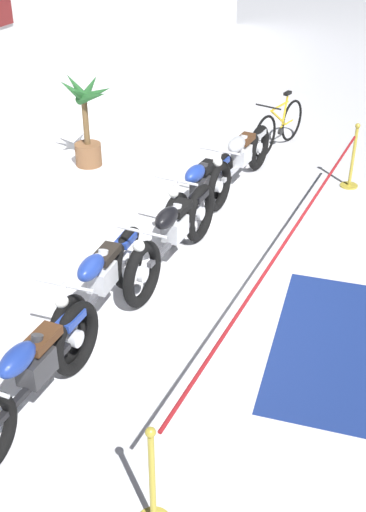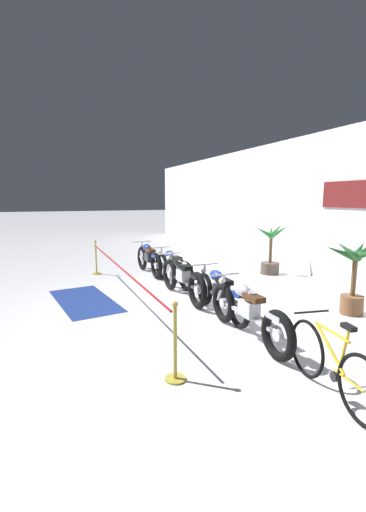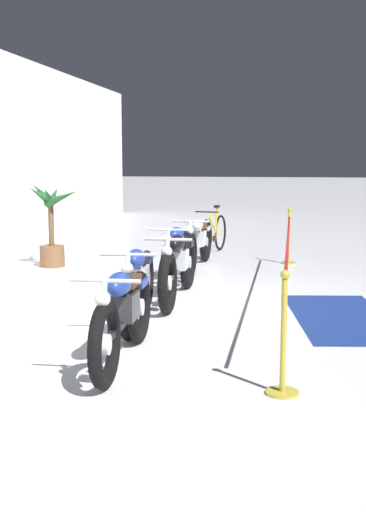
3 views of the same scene
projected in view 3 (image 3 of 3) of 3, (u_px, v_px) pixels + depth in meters
The scene contains 11 objects.
ground_plane at pixel (211, 301), 8.83m from camera, with size 120.00×120.00×0.00m, color silver.
motorcycle_blue_0 at pixel (123, 314), 6.11m from camera, with size 2.17×0.62×0.96m.
motorcycle_blue_1 at pixel (138, 283), 7.63m from camera, with size 2.27×0.62×0.96m.
motorcycle_black_2 at pixel (178, 266), 8.86m from camera, with size 2.46×0.62×0.98m.
motorcycle_blue_3 at pixel (178, 252), 10.26m from camera, with size 2.23×0.62×0.93m.
motorcycle_silver_4 at pixel (198, 243), 11.41m from camera, with size 2.43×0.62×0.95m.
bicycle at pixel (213, 234), 13.22m from camera, with size 1.76×0.50×0.98m.
potted_palm_right_of_row at pixel (52, 224), 11.58m from camera, with size 1.05×1.03×1.57m.
stanchion_far_left at pixel (287, 269), 7.37m from camera, with size 6.82×0.28×1.05m.
stanchion_mid_left at pixel (289, 245), 11.95m from camera, with size 0.28×0.28×1.05m.
floor_banner at pixel (341, 317), 7.94m from camera, with size 2.53×1.14×0.01m, color navy.
Camera 3 is at (-8.58, -1.06, 1.95)m, focal length 45.00 mm.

